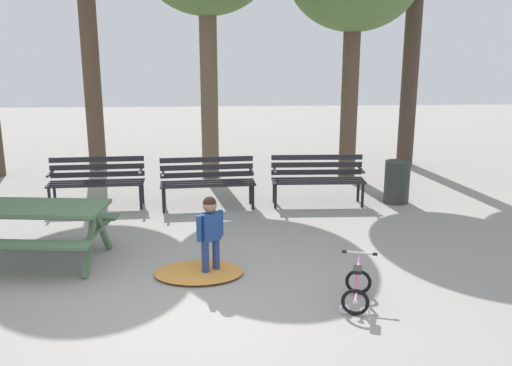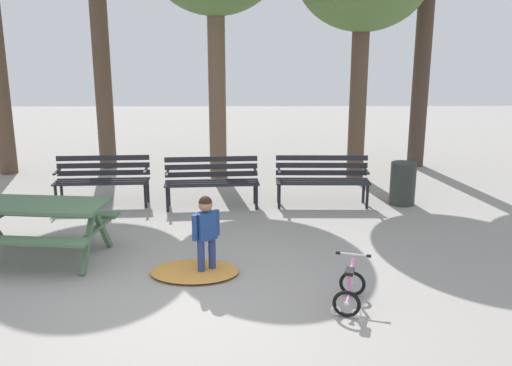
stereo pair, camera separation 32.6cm
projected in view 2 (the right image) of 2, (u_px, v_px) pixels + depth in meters
The scene contains 9 objects.
ground at pixel (189, 306), 6.23m from camera, with size 36.00×36.00×0.00m, color gray.
picnic_table at pixel (36, 216), 7.40m from camera, with size 1.93×1.52×0.79m.
park_bench_far_left at pixel (103, 176), 9.81m from camera, with size 1.62×0.55×0.85m.
park_bench_left at pixel (212, 178), 9.72m from camera, with size 1.63×0.57×0.85m.
park_bench_right at pixel (322, 176), 9.82m from camera, with size 1.61×0.49×0.85m.
child_standing at pixel (206, 229), 6.89m from camera, with size 0.32×0.28×1.01m.
kids_bicycle at pixel (350, 289), 6.17m from camera, with size 0.49×0.62×0.54m.
leaf_pile at pixel (195, 271), 7.05m from camera, with size 1.10×0.77×0.07m, color #C68438.
trash_bin at pixel (403, 184), 9.88m from camera, with size 0.44×0.44×0.74m, color #2D332D.
Camera 2 is at (0.67, -5.69, 2.88)m, focal length 39.79 mm.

